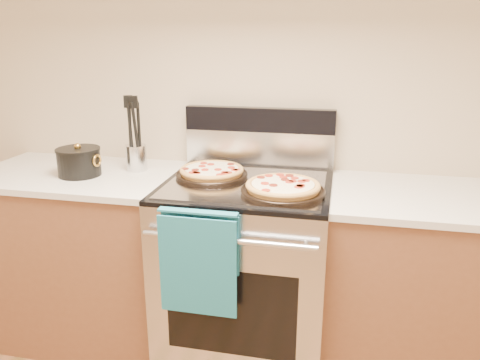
% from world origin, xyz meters
% --- Properties ---
extents(wall_back, '(4.00, 0.00, 4.00)m').
position_xyz_m(wall_back, '(0.00, 2.00, 1.35)').
color(wall_back, '#C7B08F').
rests_on(wall_back, ground).
extents(range_body, '(0.76, 0.68, 0.90)m').
position_xyz_m(range_body, '(0.00, 1.65, 0.45)').
color(range_body, '#B7B7BC').
rests_on(range_body, ground).
extents(oven_window, '(0.56, 0.01, 0.40)m').
position_xyz_m(oven_window, '(0.00, 1.31, 0.45)').
color(oven_window, black).
rests_on(oven_window, range_body).
extents(cooktop, '(0.76, 0.68, 0.02)m').
position_xyz_m(cooktop, '(0.00, 1.65, 0.91)').
color(cooktop, black).
rests_on(cooktop, range_body).
extents(backsplash_lower, '(0.76, 0.06, 0.18)m').
position_xyz_m(backsplash_lower, '(0.00, 1.96, 1.01)').
color(backsplash_lower, silver).
rests_on(backsplash_lower, cooktop).
extents(backsplash_upper, '(0.76, 0.06, 0.12)m').
position_xyz_m(backsplash_upper, '(0.00, 1.96, 1.16)').
color(backsplash_upper, black).
rests_on(backsplash_upper, backsplash_lower).
extents(oven_handle, '(0.70, 0.03, 0.03)m').
position_xyz_m(oven_handle, '(0.00, 1.27, 0.80)').
color(oven_handle, silver).
rests_on(oven_handle, range_body).
extents(dish_towel, '(0.32, 0.05, 0.42)m').
position_xyz_m(dish_towel, '(-0.12, 1.27, 0.70)').
color(dish_towel, navy).
rests_on(dish_towel, oven_handle).
extents(foil_sheet, '(0.70, 0.55, 0.01)m').
position_xyz_m(foil_sheet, '(0.00, 1.62, 0.92)').
color(foil_sheet, gray).
rests_on(foil_sheet, cooktop).
extents(cabinet_left, '(1.00, 0.62, 0.88)m').
position_xyz_m(cabinet_left, '(-0.88, 1.68, 0.44)').
color(cabinet_left, brown).
rests_on(cabinet_left, ground).
extents(countertop_left, '(1.02, 0.64, 0.03)m').
position_xyz_m(countertop_left, '(-0.88, 1.68, 0.90)').
color(countertop_left, beige).
rests_on(countertop_left, cabinet_left).
extents(cabinet_right, '(1.00, 0.62, 0.88)m').
position_xyz_m(cabinet_right, '(0.88, 1.68, 0.44)').
color(cabinet_right, brown).
rests_on(cabinet_right, ground).
extents(countertop_right, '(1.02, 0.64, 0.03)m').
position_xyz_m(countertop_right, '(0.88, 1.68, 0.90)').
color(countertop_right, beige).
rests_on(countertop_right, cabinet_right).
extents(pepperoni_pizza_back, '(0.37, 0.37, 0.05)m').
position_xyz_m(pepperoni_pizza_back, '(-0.18, 1.70, 0.95)').
color(pepperoni_pizza_back, '#B17836').
rests_on(pepperoni_pizza_back, foil_sheet).
extents(pepperoni_pizza_front, '(0.40, 0.40, 0.05)m').
position_xyz_m(pepperoni_pizza_front, '(0.18, 1.52, 0.95)').
color(pepperoni_pizza_front, '#B17836').
rests_on(pepperoni_pizza_front, foil_sheet).
extents(utensil_crock, '(0.13, 0.13, 0.13)m').
position_xyz_m(utensil_crock, '(-0.60, 1.78, 0.98)').
color(utensil_crock, silver).
rests_on(utensil_crock, countertop_left).
extents(saucepan, '(0.23, 0.23, 0.12)m').
position_xyz_m(saucepan, '(-0.83, 1.63, 0.97)').
color(saucepan, black).
rests_on(saucepan, countertop_left).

